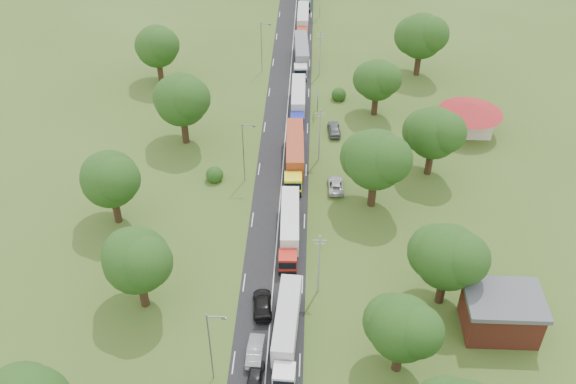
# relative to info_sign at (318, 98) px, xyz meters

# --- Properties ---
(ground) EXTENTS (260.00, 260.00, 0.00)m
(ground) POSITION_rel_info_sign_xyz_m (-5.20, -35.00, -3.00)
(ground) COLOR #39501A
(ground) RESTS_ON ground
(road) EXTENTS (8.00, 200.00, 0.04)m
(road) POSITION_rel_info_sign_xyz_m (-5.20, -15.00, -3.00)
(road) COLOR black
(road) RESTS_ON ground
(info_sign) EXTENTS (0.12, 3.10, 4.10)m
(info_sign) POSITION_rel_info_sign_xyz_m (0.00, 0.00, 0.00)
(info_sign) COLOR slate
(info_sign) RESTS_ON ground
(pole_1) EXTENTS (1.60, 0.24, 9.00)m
(pole_1) POSITION_rel_info_sign_xyz_m (0.30, -42.00, 1.68)
(pole_1) COLOR gray
(pole_1) RESTS_ON ground
(pole_2) EXTENTS (1.60, 0.24, 9.00)m
(pole_2) POSITION_rel_info_sign_xyz_m (0.30, -14.00, 1.68)
(pole_2) COLOR gray
(pole_2) RESTS_ON ground
(pole_3) EXTENTS (1.60, 0.24, 9.00)m
(pole_3) POSITION_rel_info_sign_xyz_m (0.30, 14.00, 1.68)
(pole_3) COLOR gray
(pole_3) RESTS_ON ground
(lamp_0) EXTENTS (2.03, 0.22, 10.00)m
(lamp_0) POSITION_rel_info_sign_xyz_m (-10.55, -55.00, 2.55)
(lamp_0) COLOR slate
(lamp_0) RESTS_ON ground
(lamp_1) EXTENTS (2.03, 0.22, 10.00)m
(lamp_1) POSITION_rel_info_sign_xyz_m (-10.55, -20.00, 2.55)
(lamp_1) COLOR slate
(lamp_1) RESTS_ON ground
(lamp_2) EXTENTS (2.03, 0.22, 10.00)m
(lamp_2) POSITION_rel_info_sign_xyz_m (-10.55, 15.00, 2.55)
(lamp_2) COLOR slate
(lamp_2) RESTS_ON ground
(tree_2) EXTENTS (8.00, 8.00, 10.10)m
(tree_2) POSITION_rel_info_sign_xyz_m (8.79, -52.86, 3.59)
(tree_2) COLOR #382616
(tree_2) RESTS_ON ground
(tree_3) EXTENTS (8.80, 8.80, 11.07)m
(tree_3) POSITION_rel_info_sign_xyz_m (14.79, -42.84, 4.22)
(tree_3) COLOR #382616
(tree_3) RESTS_ON ground
(tree_4) EXTENTS (9.60, 9.60, 12.05)m
(tree_4) POSITION_rel_info_sign_xyz_m (7.79, -24.83, 4.85)
(tree_4) COLOR #382616
(tree_4) RESTS_ON ground
(tree_5) EXTENTS (8.80, 8.80, 11.07)m
(tree_5) POSITION_rel_info_sign_xyz_m (16.79, -16.84, 4.22)
(tree_5) COLOR #382616
(tree_5) RESTS_ON ground
(tree_6) EXTENTS (8.00, 8.00, 10.10)m
(tree_6) POSITION_rel_info_sign_xyz_m (9.79, 0.14, 3.59)
(tree_6) COLOR #382616
(tree_6) RESTS_ON ground
(tree_7) EXTENTS (9.60, 9.60, 12.05)m
(tree_7) POSITION_rel_info_sign_xyz_m (18.79, 15.17, 4.85)
(tree_7) COLOR #382616
(tree_7) RESTS_ON ground
(tree_10) EXTENTS (8.80, 8.80, 11.07)m
(tree_10) POSITION_rel_info_sign_xyz_m (-20.21, -44.84, 4.22)
(tree_10) COLOR #382616
(tree_10) RESTS_ON ground
(tree_11) EXTENTS (8.80, 8.80, 11.07)m
(tree_11) POSITION_rel_info_sign_xyz_m (-27.21, -29.84, 4.22)
(tree_11) COLOR #382616
(tree_11) RESTS_ON ground
(tree_12) EXTENTS (9.60, 9.60, 12.05)m
(tree_12) POSITION_rel_info_sign_xyz_m (-21.21, -9.83, 4.85)
(tree_12) COLOR #382616
(tree_12) RESTS_ON ground
(tree_13) EXTENTS (8.80, 8.80, 11.07)m
(tree_13) POSITION_rel_info_sign_xyz_m (-29.21, 10.16, 4.22)
(tree_13) COLOR #382616
(tree_13) RESTS_ON ground
(house_brick) EXTENTS (8.60, 6.60, 5.20)m
(house_brick) POSITION_rel_info_sign_xyz_m (20.80, -47.00, -0.35)
(house_brick) COLOR maroon
(house_brick) RESTS_ON ground
(house_cream) EXTENTS (10.08, 10.08, 5.80)m
(house_cream) POSITION_rel_info_sign_xyz_m (24.80, -5.00, 0.64)
(house_cream) COLOR beige
(house_cream) RESTS_ON ground
(truck_0) EXTENTS (2.97, 13.93, 3.85)m
(truck_0) POSITION_rel_info_sign_xyz_m (-3.16, -49.75, -0.96)
(truck_0) COLOR silver
(truck_0) RESTS_ON ground
(truck_1) EXTENTS (2.67, 13.78, 3.81)m
(truck_1) POSITION_rel_info_sign_xyz_m (-3.49, -32.63, -0.98)
(truck_1) COLOR red
(truck_1) RESTS_ON ground
(truck_2) EXTENTS (3.07, 15.27, 4.22)m
(truck_2) POSITION_rel_info_sign_xyz_m (-3.40, -16.00, -0.76)
(truck_2) COLOR yellow
(truck_2) RESTS_ON ground
(truck_3) EXTENTS (2.47, 13.55, 3.75)m
(truck_3) POSITION_rel_info_sign_xyz_m (-3.35, 0.83, -1.01)
(truck_3) COLOR navy
(truck_3) RESTS_ON ground
(truck_4) EXTENTS (3.19, 14.65, 4.05)m
(truck_4) POSITION_rel_info_sign_xyz_m (-3.23, 18.51, -0.86)
(truck_4) COLOR silver
(truck_4) RESTS_ON ground
(truck_5) EXTENTS (2.33, 13.51, 3.75)m
(truck_5) POSITION_rel_info_sign_xyz_m (-3.36, 35.30, -1.01)
(truck_5) COLOR #AC301A
(truck_5) RESTS_ON ground
(car_lane_front) EXTENTS (1.94, 4.22, 1.40)m
(car_lane_front) POSITION_rel_info_sign_xyz_m (-6.20, -55.00, -2.30)
(car_lane_front) COLOR black
(car_lane_front) RESTS_ON ground
(car_lane_mid) EXTENTS (1.83, 4.88, 1.59)m
(car_lane_mid) POSITION_rel_info_sign_xyz_m (-6.49, -51.88, -2.21)
(car_lane_mid) COLOR gray
(car_lane_mid) RESTS_ON ground
(car_lane_rear) EXTENTS (2.68, 5.54, 1.55)m
(car_lane_rear) POSITION_rel_info_sign_xyz_m (-6.20, -45.12, -2.22)
(car_lane_rear) COLOR black
(car_lane_rear) RESTS_ON ground
(car_verge_near) EXTENTS (2.36, 4.94, 1.36)m
(car_verge_near) POSITION_rel_info_sign_xyz_m (2.80, -21.47, -2.32)
(car_verge_near) COLOR #B2B2B2
(car_verge_near) RESTS_ON ground
(car_verge_far) EXTENTS (2.35, 5.01, 1.66)m
(car_verge_far) POSITION_rel_info_sign_xyz_m (2.80, -6.32, -2.17)
(car_verge_far) COLOR #53555A
(car_verge_far) RESTS_ON ground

